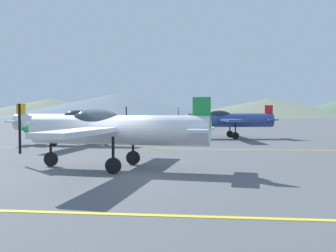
% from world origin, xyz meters
% --- Properties ---
extents(ground_plane, '(400.00, 400.00, 0.00)m').
position_xyz_m(ground_plane, '(0.00, 0.00, 0.00)').
color(ground_plane, '#54565B').
extents(apron_line_near, '(80.00, 0.16, 0.01)m').
position_xyz_m(apron_line_near, '(0.00, -4.99, 0.01)').
color(apron_line_near, yellow).
rests_on(apron_line_near, ground_plane).
extents(apron_line_far, '(80.00, 0.16, 0.01)m').
position_xyz_m(apron_line_far, '(0.00, 7.93, 0.01)').
color(apron_line_far, yellow).
rests_on(apron_line_far, ground_plane).
extents(airplane_near, '(7.53, 8.65, 2.58)m').
position_xyz_m(airplane_near, '(-0.09, 0.82, 1.45)').
color(airplane_near, silver).
rests_on(airplane_near, ground_plane).
extents(airplane_mid, '(7.52, 8.64, 2.58)m').
position_xyz_m(airplane_mid, '(-5.21, 9.92, 1.45)').
color(airplane_mid, silver).
rests_on(airplane_mid, ground_plane).
extents(airplane_far, '(7.54, 8.65, 2.58)m').
position_xyz_m(airplane_far, '(4.95, 16.48, 1.45)').
color(airplane_far, '#33478C').
rests_on(airplane_far, ground_plane).
extents(hill_left, '(72.05, 72.05, 7.61)m').
position_xyz_m(hill_left, '(-62.11, 136.76, 3.81)').
color(hill_left, slate).
rests_on(hill_left, ground_plane).
extents(hill_centerleft, '(85.94, 85.94, 8.92)m').
position_xyz_m(hill_centerleft, '(-28.99, 121.79, 4.46)').
color(hill_centerleft, slate).
rests_on(hill_centerleft, ground_plane).
extents(hill_centerright, '(76.55, 76.55, 7.21)m').
position_xyz_m(hill_centerright, '(28.58, 137.97, 3.60)').
color(hill_centerright, slate).
rests_on(hill_centerright, ground_plane).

